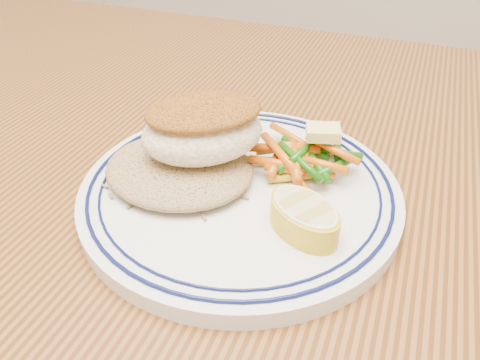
% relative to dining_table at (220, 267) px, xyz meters
% --- Properties ---
extents(dining_table, '(1.50, 0.90, 0.75)m').
position_rel_dining_table_xyz_m(dining_table, '(0.00, 0.00, 0.00)').
color(dining_table, '#522B10').
rests_on(dining_table, ground).
extents(plate, '(0.26, 0.26, 0.02)m').
position_rel_dining_table_xyz_m(plate, '(0.02, -0.01, 0.11)').
color(plate, white).
rests_on(plate, dining_table).
extents(rice_pilaf, '(0.13, 0.11, 0.02)m').
position_rel_dining_table_xyz_m(rice_pilaf, '(-0.03, -0.01, 0.12)').
color(rice_pilaf, olive).
rests_on(rice_pilaf, plate).
extents(fish_fillet, '(0.12, 0.12, 0.05)m').
position_rel_dining_table_xyz_m(fish_fillet, '(-0.01, 0.00, 0.16)').
color(fish_fillet, '#F3E7C9').
rests_on(fish_fillet, rice_pilaf).
extents(vegetable_pile, '(0.10, 0.10, 0.03)m').
position_rel_dining_table_xyz_m(vegetable_pile, '(0.06, 0.03, 0.13)').
color(vegetable_pile, '#CA550A').
rests_on(vegetable_pile, plate).
extents(butter_pat, '(0.03, 0.03, 0.01)m').
position_rel_dining_table_xyz_m(butter_pat, '(0.08, 0.05, 0.15)').
color(butter_pat, '#F6E578').
rests_on(butter_pat, vegetable_pile).
extents(lemon_wedge, '(0.08, 0.08, 0.02)m').
position_rel_dining_table_xyz_m(lemon_wedge, '(0.09, -0.04, 0.13)').
color(lemon_wedge, yellow).
rests_on(lemon_wedge, plate).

